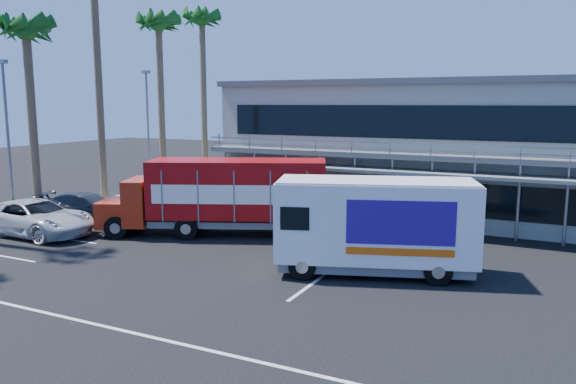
% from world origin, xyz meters
% --- Properties ---
extents(ground, '(120.00, 120.00, 0.00)m').
position_xyz_m(ground, '(0.00, 0.00, 0.00)').
color(ground, black).
rests_on(ground, ground).
extents(building, '(22.40, 12.00, 7.30)m').
position_xyz_m(building, '(3.00, 14.94, 3.66)').
color(building, gray).
rests_on(building, ground).
extents(curb_strip, '(3.00, 32.00, 0.16)m').
position_xyz_m(curb_strip, '(-15.00, 6.00, 0.08)').
color(curb_strip, '#A5A399').
rests_on(curb_strip, ground).
extents(palm_c, '(2.80, 2.80, 10.75)m').
position_xyz_m(palm_c, '(-14.90, 3.00, 9.21)').
color(palm_c, brown).
rests_on(palm_c, ground).
extents(palm_e, '(2.80, 2.80, 12.25)m').
position_xyz_m(palm_e, '(-14.70, 13.00, 10.57)').
color(palm_e, brown).
rests_on(palm_e, ground).
extents(palm_f, '(2.80, 2.80, 13.25)m').
position_xyz_m(palm_f, '(-15.10, 18.50, 11.47)').
color(palm_f, brown).
rests_on(palm_f, ground).
extents(light_pole_near, '(0.50, 0.25, 8.09)m').
position_xyz_m(light_pole_near, '(-14.20, 1.00, 4.50)').
color(light_pole_near, gray).
rests_on(light_pole_near, ground).
extents(light_pole_far, '(0.50, 0.25, 8.09)m').
position_xyz_m(light_pole_far, '(-14.20, 11.00, 4.50)').
color(light_pole_far, gray).
rests_on(light_pole_far, ground).
extents(red_truck, '(10.55, 6.34, 3.52)m').
position_xyz_m(red_truck, '(-4.66, 4.71, 1.93)').
color(red_truck, '#AE240E').
rests_on(red_truck, ground).
extents(white_van, '(7.43, 4.54, 3.43)m').
position_xyz_m(white_van, '(3.53, 2.00, 1.82)').
color(white_van, white).
rests_on(white_van, ground).
extents(parked_car_b, '(4.87, 2.82, 1.52)m').
position_xyz_m(parked_car_b, '(-12.50, 1.20, 0.76)').
color(parked_car_b, black).
rests_on(parked_car_b, ground).
extents(parked_car_c, '(5.95, 2.76, 1.65)m').
position_xyz_m(parked_car_c, '(-12.50, 0.80, 0.82)').
color(parked_car_c, silver).
rests_on(parked_car_c, ground).
extents(parked_car_d, '(5.58, 3.55, 1.51)m').
position_xyz_m(parked_car_d, '(-12.50, 4.00, 0.75)').
color(parked_car_d, '#2E353D').
rests_on(parked_car_d, ground).
extents(parked_car_e, '(5.16, 3.14, 1.64)m').
position_xyz_m(parked_car_e, '(-9.50, 7.37, 0.82)').
color(parked_car_e, gray).
rests_on(parked_car_e, ground).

